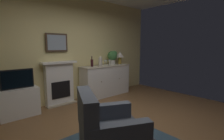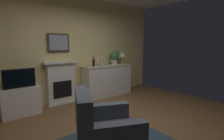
{
  "view_description": "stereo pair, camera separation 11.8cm",
  "coord_description": "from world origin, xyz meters",
  "views": [
    {
      "loc": [
        -2.09,
        -1.93,
        1.47
      ],
      "look_at": [
        0.09,
        0.56,
        1.0
      ],
      "focal_mm": 26.68,
      "sensor_mm": 36.0,
      "label": 1
    },
    {
      "loc": [
        -2.0,
        -2.01,
        1.47
      ],
      "look_at": [
        0.09,
        0.56,
        1.0
      ],
      "focal_mm": 26.68,
      "sensor_mm": 36.0,
      "label": 2
    }
  ],
  "objects": [
    {
      "name": "ground_plane",
      "position": [
        0.0,
        0.0,
        -0.05
      ],
      "size": [
        5.84,
        4.44,
        0.1
      ],
      "primitive_type": "cube",
      "color": "brown",
      "rests_on": "ground"
    },
    {
      "name": "wall_rear",
      "position": [
        0.0,
        2.19,
        1.41
      ],
      "size": [
        5.84,
        0.06,
        2.81
      ],
      "primitive_type": "cube",
      "color": "#EAD68C",
      "rests_on": "ground_plane"
    },
    {
      "name": "fireplace_unit",
      "position": [
        -0.37,
        2.06,
        0.55
      ],
      "size": [
        0.87,
        0.3,
        1.1
      ],
      "color": "white",
      "rests_on": "ground_plane"
    },
    {
      "name": "framed_picture",
      "position": [
        -0.37,
        2.11,
        1.56
      ],
      "size": [
        0.55,
        0.04,
        0.45
      ],
      "color": "#473323"
    },
    {
      "name": "sideboard_cabinet",
      "position": [
        1.0,
        1.89,
        0.46
      ],
      "size": [
        1.58,
        0.49,
        0.91
      ],
      "color": "white",
      "rests_on": "ground_plane"
    },
    {
      "name": "table_lamp",
      "position": [
        1.59,
        1.89,
        1.19
      ],
      "size": [
        0.26,
        0.26,
        0.4
      ],
      "color": "#B79338",
      "rests_on": "sideboard_cabinet"
    },
    {
      "name": "wine_bottle",
      "position": [
        0.54,
        1.92,
        1.02
      ],
      "size": [
        0.08,
        0.08,
        0.29
      ],
      "color": "#331419",
      "rests_on": "sideboard_cabinet"
    },
    {
      "name": "wine_glass_left",
      "position": [
        0.92,
        1.84,
        1.03
      ],
      "size": [
        0.07,
        0.07,
        0.16
      ],
      "color": "silver",
      "rests_on": "sideboard_cabinet"
    },
    {
      "name": "wine_glass_center",
      "position": [
        1.03,
        1.89,
        1.03
      ],
      "size": [
        0.07,
        0.07,
        0.16
      ],
      "color": "silver",
      "rests_on": "sideboard_cabinet"
    },
    {
      "name": "wine_glass_right",
      "position": [
        1.14,
        1.89,
        1.03
      ],
      "size": [
        0.07,
        0.07,
        0.16
      ],
      "color": "silver",
      "rests_on": "sideboard_cabinet"
    },
    {
      "name": "vase_decorative",
      "position": [
        0.77,
        1.84,
        1.05
      ],
      "size": [
        0.11,
        0.11,
        0.28
      ],
      "color": "beige",
      "rests_on": "sideboard_cabinet"
    },
    {
      "name": "tv_cabinet",
      "position": [
        -1.35,
        1.9,
        0.3
      ],
      "size": [
        0.75,
        0.42,
        0.61
      ],
      "color": "white",
      "rests_on": "ground_plane"
    },
    {
      "name": "tv_set",
      "position": [
        -1.35,
        1.88,
        0.81
      ],
      "size": [
        0.62,
        0.07,
        0.4
      ],
      "color": "black",
      "rests_on": "tv_cabinet"
    },
    {
      "name": "potted_plant_small",
      "position": [
        1.32,
        1.93,
        1.17
      ],
      "size": [
        0.3,
        0.3,
        0.43
      ],
      "color": "beige",
      "rests_on": "sideboard_cabinet"
    },
    {
      "name": "armchair",
      "position": [
        -0.82,
        -0.4,
        0.38
      ],
      "size": [
        1.06,
        1.03,
        0.92
      ],
      "color": "#474C56",
      "rests_on": "ground_plane"
    }
  ]
}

